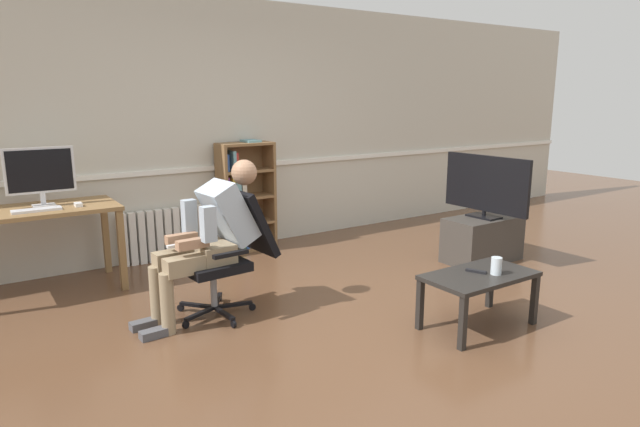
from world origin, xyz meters
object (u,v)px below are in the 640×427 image
Objects in this scene: office_chair at (230,248)px; drinking_glass at (496,266)px; computer_desk at (40,220)px; bookshelf at (242,198)px; person_seated at (209,236)px; keyboard at (37,210)px; tv_screen at (486,185)px; imac_monitor at (40,172)px; computer_mouse at (78,205)px; coffee_table at (479,281)px; radiator at (163,235)px; tv_stand at (482,239)px; spare_remote at (476,271)px.

office_chair is 7.55× the size of drinking_glass.
bookshelf is (2.04, 0.29, -0.07)m from computer_desk.
keyboard is at bearing -142.47° from person_seated.
office_chair is at bearing 83.96° from tv_screen.
imac_monitor is at bearing 69.46° from keyboard.
keyboard is 2.92× the size of drinking_glass.
bookshelf is (1.74, 0.41, -0.19)m from computer_mouse.
person_seated is at bearing 140.43° from drinking_glass.
office_chair is at bearing 136.93° from coffee_table.
tv_screen is (2.74, -1.87, 0.53)m from radiator.
bookshelf reaches higher than drinking_glass.
computer_desk is 12.48× the size of computer_mouse.
keyboard reaches higher than tv_stand.
spare_remote is at bearing -64.72° from radiator.
keyboard is 0.43× the size of radiator.
person_seated is at bearing -123.38° from bookshelf.
computer_mouse reaches higher than coffee_table.
bookshelf is at bearing 13.24° from computer_mouse.
spare_remote is at bearing -46.29° from imac_monitor.
person_seated is at bearing -48.33° from keyboard.
keyboard is 0.45× the size of coffee_table.
imac_monitor is 2.05m from bookshelf.
coffee_table is (1.56, -1.28, -0.29)m from person_seated.
office_chair is 2.76m from tv_screen.
person_seated is (-0.18, -1.68, 0.38)m from radiator.
computer_desk is at bearing 159.24° from tv_stand.
office_chair reaches higher than spare_remote.
computer_desk is at bearing -146.52° from person_seated.
computer_mouse is (0.24, -0.20, -0.27)m from imac_monitor.
spare_remote is at bearing 126.28° from tv_screen.
tv_stand is 1.73m from spare_remote.
spare_remote is at bearing -141.86° from tv_stand.
imac_monitor is 4.30× the size of drinking_glass.
keyboard is at bearing -168.24° from bookshelf.
radiator is at bearing 175.85° from office_chair.
radiator is 0.73× the size of person_seated.
radiator is at bearing 53.82° from tv_screen.
computer_desk reaches higher than spare_remote.
coffee_table is at bearing 46.46° from person_seated.
imac_monitor is 4.17m from tv_screen.
tv_stand is at bearing -22.01° from imac_monitor.
keyboard is 4.16m from tv_screen.
radiator is 3.27m from coffee_table.
computer_desk reaches higher than radiator.
imac_monitor reaches higher than office_chair.
office_chair is 1.91m from coffee_table.
drinking_glass is (1.47, -3.04, 0.21)m from radiator.
tv_stand is at bearing 81.65° from office_chair.
tv_screen is 1.76m from drinking_glass.
drinking_glass is 0.15m from spare_remote.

